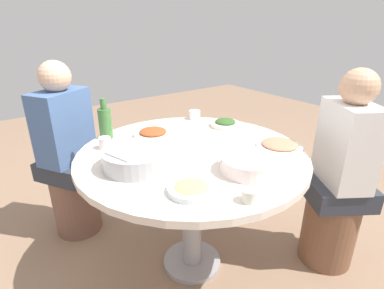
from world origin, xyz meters
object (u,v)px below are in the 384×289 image
(dish_greens, at_px, (225,123))
(stool_for_diner_left, at_px, (329,229))
(tea_cup_near, at_px, (195,115))
(tea_cup_far, at_px, (105,143))
(stool_for_diner_right, at_px, (76,202))
(tea_cup_side, at_px, (250,196))
(green_bottle, at_px, (105,122))
(dish_noodles, at_px, (192,188))
(rice_bowl, at_px, (136,158))
(diner_left, at_px, (346,150))
(soup_bowl, at_px, (249,164))
(dish_shrimp, at_px, (280,145))
(diner_right, at_px, (64,131))
(dish_stirfry, at_px, (153,133))
(round_dining_table, at_px, (192,170))

(dish_greens, bearing_deg, stool_for_diner_left, -155.94)
(dish_greens, relative_size, tea_cup_near, 2.52)
(tea_cup_far, xyz_separation_m, stool_for_diner_right, (0.45, 0.10, -0.58))
(tea_cup_side, bearing_deg, green_bottle, 10.74)
(dish_noodles, bearing_deg, rice_bowl, 12.73)
(rice_bowl, distance_m, dish_noodles, 0.35)
(diner_left, bearing_deg, dish_noodles, 82.16)
(soup_bowl, relative_size, green_bottle, 1.13)
(dish_shrimp, xyz_separation_m, tea_cup_far, (0.56, 0.76, 0.01))
(stool_for_diner_left, bearing_deg, stool_for_diner_right, 43.60)
(stool_for_diner_left, height_order, diner_right, diner_right)
(rice_bowl, height_order, dish_shrimp, rice_bowl)
(diner_left, bearing_deg, tea_cup_far, 54.12)
(tea_cup_near, bearing_deg, dish_stirfry, 106.36)
(dish_greens, height_order, diner_right, diner_right)
(dish_shrimp, distance_m, diner_left, 0.37)
(tea_cup_near, xyz_separation_m, diner_left, (-0.90, -0.36, -0.04))
(soup_bowl, bearing_deg, dish_noodles, 88.46)
(soup_bowl, bearing_deg, green_bottle, 24.91)
(round_dining_table, xyz_separation_m, stool_for_diner_left, (-0.46, -0.71, -0.44))
(soup_bowl, bearing_deg, diner_right, 25.96)
(round_dining_table, bearing_deg, green_bottle, 32.08)
(rice_bowl, distance_m, green_bottle, 0.45)
(round_dining_table, relative_size, dish_greens, 6.23)
(rice_bowl, distance_m, tea_cup_far, 0.30)
(round_dining_table, distance_m, rice_bowl, 0.35)
(dish_shrimp, bearing_deg, diner_left, -124.28)
(stool_for_diner_right, bearing_deg, round_dining_table, -149.28)
(dish_noodles, bearing_deg, dish_shrimp, -83.15)
(dish_shrimp, bearing_deg, diner_right, 40.24)
(tea_cup_near, bearing_deg, stool_for_diner_left, -157.84)
(soup_bowl, relative_size, dish_greens, 1.39)
(dish_shrimp, distance_m, stool_for_diner_left, 0.68)
(round_dining_table, height_order, diner_right, diner_right)
(dish_noodles, height_order, stool_for_diner_left, dish_noodles)
(round_dining_table, distance_m, stool_for_diner_left, 0.95)
(soup_bowl, relative_size, stool_for_diner_left, 0.62)
(stool_for_diner_right, distance_m, diner_right, 0.53)
(tea_cup_side, distance_m, diner_left, 0.81)
(stool_for_diner_left, xyz_separation_m, stool_for_diner_right, (1.22, 1.16, 0.00))
(dish_stirfry, height_order, stool_for_diner_left, dish_stirfry)
(round_dining_table, bearing_deg, tea_cup_near, -38.08)
(stool_for_diner_left, relative_size, diner_left, 0.57)
(stool_for_diner_left, xyz_separation_m, diner_right, (1.22, 1.16, 0.53))
(green_bottle, distance_m, diner_right, 0.36)
(dish_noodles, relative_size, diner_left, 0.26)
(stool_for_diner_left, bearing_deg, dish_shrimp, 55.72)
(stool_for_diner_left, bearing_deg, dish_noodles, 82.16)
(stool_for_diner_right, bearing_deg, soup_bowl, -154.04)
(tea_cup_far, bearing_deg, tea_cup_near, -79.66)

